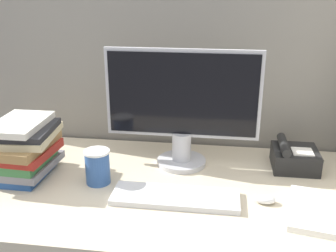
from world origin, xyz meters
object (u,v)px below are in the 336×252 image
(keyboard, at_px, (175,197))
(desk_telephone, at_px, (294,158))
(monitor, at_px, (182,109))
(coffee_cup, at_px, (98,167))
(mouse, at_px, (265,199))
(book_stack, at_px, (22,148))

(keyboard, bearing_deg, desk_telephone, 35.22)
(monitor, relative_size, desk_telephone, 3.44)
(monitor, xyz_separation_m, coffee_cup, (-0.29, -0.21, -0.18))
(keyboard, xyz_separation_m, desk_telephone, (0.45, 0.32, 0.04))
(monitor, relative_size, coffee_cup, 4.68)
(monitor, distance_m, desk_telephone, 0.50)
(keyboard, xyz_separation_m, coffee_cup, (-0.31, 0.08, 0.06))
(mouse, distance_m, book_stack, 0.93)
(monitor, bearing_deg, coffee_cup, -144.66)
(keyboard, height_order, mouse, mouse)
(mouse, relative_size, coffee_cup, 0.55)
(keyboard, relative_size, coffee_cup, 3.38)
(monitor, distance_m, book_stack, 0.64)
(mouse, height_order, desk_telephone, desk_telephone)
(monitor, relative_size, mouse, 8.57)
(book_stack, height_order, desk_telephone, book_stack)
(keyboard, height_order, desk_telephone, desk_telephone)
(coffee_cup, height_order, book_stack, book_stack)
(mouse, distance_m, coffee_cup, 0.62)
(keyboard, height_order, coffee_cup, coffee_cup)
(monitor, height_order, keyboard, monitor)
(coffee_cup, bearing_deg, keyboard, -15.28)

